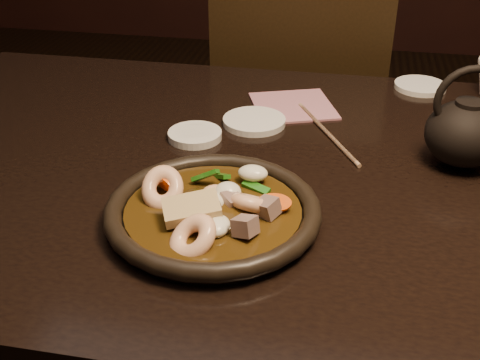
% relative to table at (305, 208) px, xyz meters
% --- Properties ---
extents(table, '(1.60, 0.90, 0.75)m').
position_rel_table_xyz_m(table, '(0.00, 0.00, 0.00)').
color(table, black).
rests_on(table, floor).
extents(chair, '(0.49, 0.49, 0.97)m').
position_rel_table_xyz_m(chair, '(-0.08, 0.69, -0.15)').
color(chair, black).
rests_on(chair, floor).
extents(plate, '(0.30, 0.30, 0.03)m').
position_rel_table_xyz_m(plate, '(-0.12, -0.18, 0.09)').
color(plate, black).
rests_on(plate, table).
extents(stirfry, '(0.22, 0.23, 0.07)m').
position_rel_table_xyz_m(stirfry, '(-0.12, -0.18, 0.10)').
color(stirfry, '#332109').
rests_on(stirfry, plate).
extents(soy_dish, '(0.10, 0.10, 0.01)m').
position_rel_table_xyz_m(soy_dish, '(-0.21, 0.07, 0.08)').
color(soy_dish, white).
rests_on(soy_dish, table).
extents(saucer_left, '(0.12, 0.12, 0.01)m').
position_rel_table_xyz_m(saucer_left, '(-0.11, 0.15, 0.08)').
color(saucer_left, white).
rests_on(saucer_left, table).
extents(saucer_right, '(0.11, 0.11, 0.01)m').
position_rel_table_xyz_m(saucer_right, '(0.20, 0.40, 0.08)').
color(saucer_right, white).
rests_on(saucer_right, table).
extents(chopsticks, '(0.13, 0.24, 0.01)m').
position_rel_table_xyz_m(chopsticks, '(0.02, 0.13, 0.08)').
color(chopsticks, tan).
rests_on(chopsticks, table).
extents(napkin, '(0.20, 0.20, 0.00)m').
position_rel_table_xyz_m(napkin, '(-0.05, 0.25, 0.08)').
color(napkin, '#B06C79').
rests_on(napkin, table).
extents(teapot, '(0.15, 0.12, 0.17)m').
position_rel_table_xyz_m(teapot, '(0.24, 0.06, 0.14)').
color(teapot, black).
rests_on(teapot, table).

